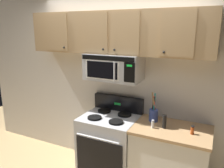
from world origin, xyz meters
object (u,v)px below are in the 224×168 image
at_px(utensil_crock_blue, 154,114).
at_px(pepper_mill, 164,122).
at_px(over_range_microwave, 114,67).
at_px(salt_shaker, 153,124).
at_px(stove_range, 110,145).
at_px(spice_jar, 192,130).

xyz_separation_m(utensil_crock_blue, pepper_mill, (0.18, -0.15, -0.02)).
height_order(over_range_microwave, pepper_mill, over_range_microwave).
height_order(over_range_microwave, salt_shaker, over_range_microwave).
bearing_deg(over_range_microwave, salt_shaker, -17.77).
distance_m(utensil_crock_blue, salt_shaker, 0.22).
height_order(stove_range, salt_shaker, stove_range).
bearing_deg(stove_range, pepper_mill, -2.37).
bearing_deg(stove_range, over_range_microwave, 90.14).
xyz_separation_m(stove_range, over_range_microwave, (-0.00, 0.12, 1.11)).
height_order(over_range_microwave, spice_jar, over_range_microwave).
height_order(pepper_mill, spice_jar, pepper_mill).
bearing_deg(spice_jar, utensil_crock_blue, 161.20).
bearing_deg(pepper_mill, over_range_microwave, 168.92).
relative_size(utensil_crock_blue, pepper_mill, 2.29).
distance_m(over_range_microwave, pepper_mill, 0.97).
bearing_deg(stove_range, spice_jar, -2.60).
bearing_deg(salt_shaker, spice_jar, 4.49).
bearing_deg(spice_jar, stove_range, 177.40).
xyz_separation_m(over_range_microwave, utensil_crock_blue, (0.58, 0.01, -0.57)).
relative_size(pepper_mill, spice_jar, 1.66).
distance_m(stove_range, salt_shaker, 0.80).
xyz_separation_m(salt_shaker, spice_jar, (0.45, 0.04, 0.00)).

